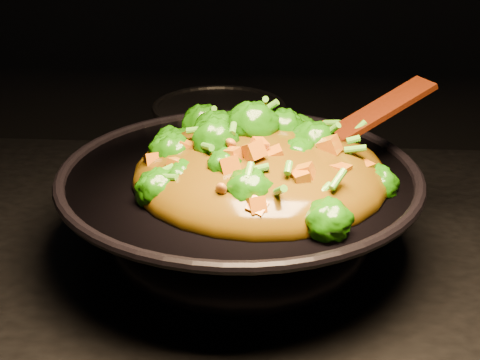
# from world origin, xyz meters

# --- Properties ---
(wok) EXTENTS (0.61, 0.61, 0.13)m
(wok) POSITION_xyz_m (0.04, 0.02, 0.97)
(wok) COLOR black
(wok) RESTS_ON stovetop
(stir_fry) EXTENTS (0.36, 0.36, 0.11)m
(stir_fry) POSITION_xyz_m (0.06, 0.01, 1.09)
(stir_fry) COLOR #1A6006
(stir_fry) RESTS_ON wok
(spatula) EXTENTS (0.26, 0.17, 0.12)m
(spatula) POSITION_xyz_m (0.17, 0.05, 1.08)
(spatula) COLOR #390E04
(spatula) RESTS_ON wok
(back_pot) EXTENTS (0.24, 0.24, 0.13)m
(back_pot) POSITION_xyz_m (-0.02, 0.32, 0.96)
(back_pot) COLOR black
(back_pot) RESTS_ON stovetop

